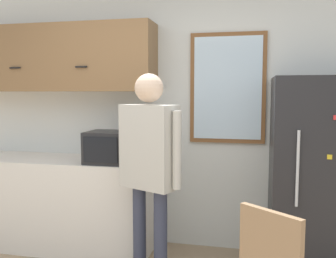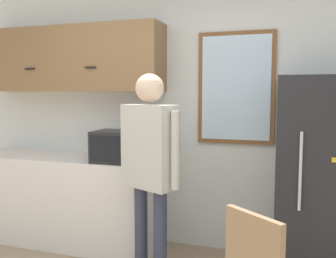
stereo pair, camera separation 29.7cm
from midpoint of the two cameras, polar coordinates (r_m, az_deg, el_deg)
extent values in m
cube|color=silver|center=(3.86, -1.43, 2.01)|extent=(6.00, 0.06, 2.70)
cube|color=silver|center=(4.15, -18.85, -10.51)|extent=(2.05, 0.63, 0.92)
cube|color=olive|center=(4.12, -18.55, 10.13)|extent=(2.05, 0.37, 0.67)
cube|color=black|center=(4.15, -24.23, 8.50)|extent=(0.12, 0.01, 0.01)
cube|color=black|center=(3.76, -15.35, 9.13)|extent=(0.12, 0.01, 0.01)
cube|color=#232326|center=(3.63, -10.87, -2.75)|extent=(0.47, 0.36, 0.30)
cube|color=black|center=(3.48, -12.73, -3.15)|extent=(0.33, 0.01, 0.24)
cube|color=#B2B2B2|center=(3.38, -9.07, -3.32)|extent=(0.07, 0.01, 0.24)
cylinder|color=#33384C|center=(3.30, -7.04, -15.46)|extent=(0.11, 0.11, 0.82)
cylinder|color=#33384C|center=(3.16, -3.96, -16.41)|extent=(0.11, 0.11, 0.82)
cube|color=beige|center=(3.04, -5.67, -2.70)|extent=(0.52, 0.39, 0.68)
sphere|color=beige|center=(3.00, -5.76, 6.24)|extent=(0.23, 0.23, 0.23)
cylinder|color=beige|center=(3.22, -9.28, -2.33)|extent=(0.07, 0.07, 0.60)
cylinder|color=beige|center=(2.86, -1.59, -3.27)|extent=(0.07, 0.07, 0.60)
cube|color=#232326|center=(3.46, 19.81, -6.93)|extent=(0.82, 0.69, 1.72)
cylinder|color=silver|center=(3.05, 16.54, -5.84)|extent=(0.02, 0.02, 0.60)
cube|color=yellow|center=(3.07, 20.92, -4.03)|extent=(0.04, 0.01, 0.04)
cube|color=red|center=(3.04, 21.72, 1.63)|extent=(0.04, 0.01, 0.04)
cube|color=#997551|center=(2.18, 11.32, -18.24)|extent=(0.33, 0.27, 0.48)
cube|color=brown|center=(3.72, 6.81, 6.20)|extent=(0.74, 0.04, 1.08)
cube|color=silver|center=(3.69, 6.78, 6.20)|extent=(0.66, 0.01, 1.00)
camera|label=1|loc=(0.15, -92.86, -0.28)|focal=40.00mm
camera|label=2|loc=(0.15, 87.14, 0.28)|focal=40.00mm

